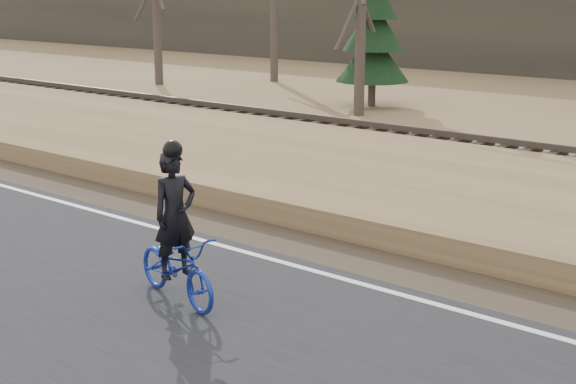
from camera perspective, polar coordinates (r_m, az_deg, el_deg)
The scene contains 9 objects.
ground at distance 15.80m, azimuth -15.12°, elevation -1.41°, with size 120.00×120.00×0.00m, color olive.
edge_line at distance 15.90m, azimuth -14.55°, elevation -1.04°, with size 120.00×0.12×0.01m, color silver.
shoulder at distance 16.50m, azimuth -11.77°, elevation -0.48°, with size 120.00×1.60×0.04m, color #473A2B.
embankment at distance 18.42m, azimuth -4.58°, elevation 1.97°, with size 120.00×5.00×0.44m, color olive.
ballast at distance 21.27m, azimuth 2.51°, elevation 3.70°, with size 120.00×3.00×0.45m, color slate.
railroad at distance 21.22m, azimuth 2.52°, elevation 4.51°, with size 120.00×2.40×0.29m.
cyclist at distance 10.80m, azimuth -7.95°, elevation -4.18°, with size 1.88×1.00×2.20m.
bare_tree_near_left at distance 26.63m, azimuth 5.22°, elevation 13.12°, with size 0.36×0.36×7.19m, color #473B34.
conifer at distance 28.85m, azimuth 6.09°, elevation 11.58°, with size 2.60×2.60×5.88m.
Camera 1 is at (12.46, -8.78, 4.18)m, focal length 50.00 mm.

